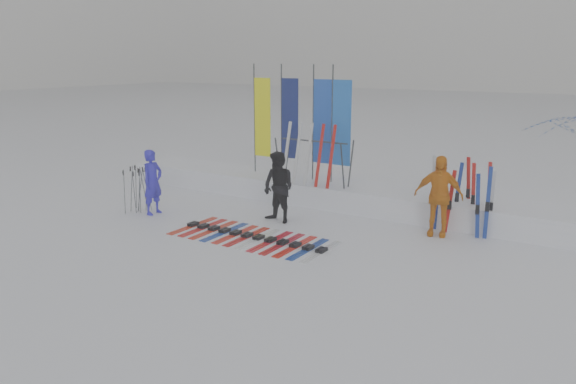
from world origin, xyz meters
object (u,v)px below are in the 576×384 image
Objects in this scene: person_yellow at (438,196)px; ski_rack at (314,156)px; person_black at (279,187)px; person_blue at (153,182)px; ski_row at (252,237)px.

ski_rack is at bearing 156.70° from person_yellow.
person_yellow reaches higher than person_black.
person_yellow reaches higher than person_blue.
ski_row is at bearing -85.07° from ski_rack.
person_yellow is 0.91× the size of ski_rack.
ski_rack is (-0.28, 3.28, 1.35)m from ski_row.
ski_rack is at bearing -46.05° from person_blue.
person_blue is at bearing -150.85° from person_black.
ski_row is at bearing -155.31° from person_yellow.
ski_rack reaches higher than person_blue.
ski_row is (3.36, -0.30, -0.81)m from person_blue.
person_black is 1.63m from ski_row.
person_blue is at bearing -173.12° from person_yellow.
person_yellow is at bearing -72.70° from person_blue.
person_blue is 3.47m from ski_row.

